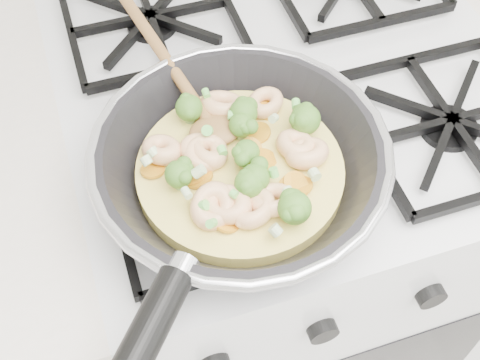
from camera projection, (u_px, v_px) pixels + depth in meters
name	position (u px, v px, depth m)	size (l,w,h in m)	color
stove	(275.00, 243.00, 1.18)	(0.60, 0.60, 0.92)	white
skillet	(238.00, 166.00, 0.67)	(0.38, 0.59, 0.10)	black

